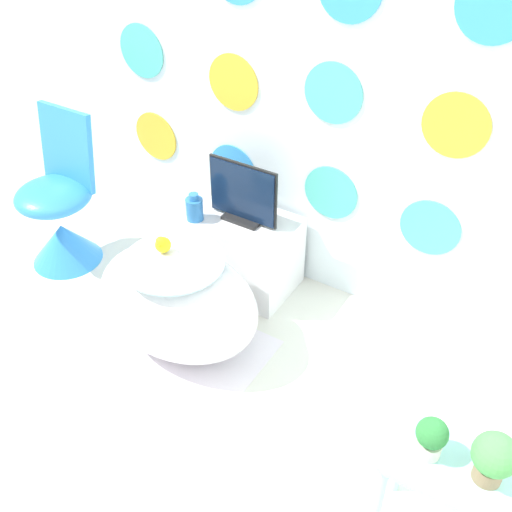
% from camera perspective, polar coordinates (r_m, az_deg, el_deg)
% --- Properties ---
extents(ground_plane, '(12.00, 12.00, 0.00)m').
position_cam_1_polar(ground_plane, '(2.78, -16.07, -19.38)').
color(ground_plane, silver).
extents(wall_back_dotted, '(4.31, 0.05, 2.60)m').
position_cam_1_polar(wall_back_dotted, '(3.01, 3.09, 18.80)').
color(wall_back_dotted, white).
rests_on(wall_back_dotted, ground_plane).
extents(rug, '(0.93, 0.93, 0.01)m').
position_cam_1_polar(rug, '(3.09, -9.31, -10.04)').
color(rug, silver).
rests_on(rug, ground_plane).
extents(bathtub, '(0.87, 0.60, 0.54)m').
position_cam_1_polar(bathtub, '(3.01, -7.48, -4.26)').
color(bathtub, white).
rests_on(bathtub, ground_plane).
extents(rubber_duck, '(0.08, 0.08, 0.09)m').
position_cam_1_polar(rubber_duck, '(2.86, -8.90, 1.13)').
color(rubber_duck, yellow).
rests_on(rubber_duck, bathtub).
extents(chair, '(0.44, 0.44, 0.92)m').
position_cam_1_polar(chair, '(3.71, -18.10, 3.42)').
color(chair, '#338CE0').
rests_on(chair, ground_plane).
extents(tv_cabinet, '(0.58, 0.40, 0.44)m').
position_cam_1_polar(tv_cabinet, '(3.38, -1.20, 0.39)').
color(tv_cabinet, silver).
rests_on(tv_cabinet, ground_plane).
extents(tv, '(0.41, 0.12, 0.34)m').
position_cam_1_polar(tv, '(3.17, -1.27, 5.78)').
color(tv, black).
rests_on(tv, tv_cabinet).
extents(vase, '(0.09, 0.09, 0.16)m').
position_cam_1_polar(vase, '(3.24, -5.88, 4.55)').
color(vase, '#2D72B7').
rests_on(vase, tv_cabinet).
extents(side_table, '(0.44, 0.29, 0.47)m').
position_cam_1_polar(side_table, '(2.33, 17.92, -19.86)').
color(side_table, '#99E0D8').
rests_on(side_table, ground_plane).
extents(potted_plant_left, '(0.11, 0.11, 0.17)m').
position_cam_1_polar(potted_plant_left, '(2.18, 16.34, -16.21)').
color(potted_plant_left, beige).
rests_on(potted_plant_left, side_table).
extents(potted_plant_right, '(0.15, 0.15, 0.21)m').
position_cam_1_polar(potted_plant_right, '(2.16, 21.73, -17.38)').
color(potted_plant_right, '#8C6B4C').
rests_on(potted_plant_right, side_table).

